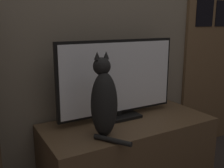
# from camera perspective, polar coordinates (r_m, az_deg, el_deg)

# --- Properties ---
(tv_stand) EXTENTS (1.14, 0.52, 0.50)m
(tv_stand) POSITION_cam_1_polar(r_m,az_deg,el_deg) (1.87, 3.52, -15.22)
(tv_stand) COLOR brown
(tv_stand) RESTS_ON ground_plane
(tv) EXTENTS (0.87, 0.17, 0.54)m
(tv) POSITION_cam_1_polar(r_m,az_deg,el_deg) (1.76, 1.39, 0.89)
(tv) COLOR black
(tv) RESTS_ON tv_stand
(cat) EXTENTS (0.16, 0.28, 0.49)m
(cat) POSITION_cam_1_polar(r_m,az_deg,el_deg) (1.49, -1.81, -3.78)
(cat) COLOR black
(cat) RESTS_ON tv_stand
(door) EXTENTS (0.84, 0.04, 2.05)m
(door) POSITION_cam_1_polar(r_m,az_deg,el_deg) (2.64, 22.46, 10.21)
(door) COLOR brown
(door) RESTS_ON ground_plane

